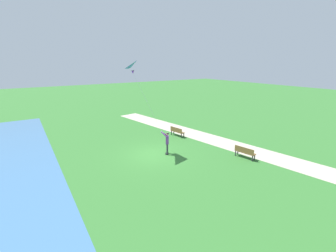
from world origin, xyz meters
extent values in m
plane|color=#33702D|center=(0.00, 0.00, 0.00)|extent=(120.00, 120.00, 0.00)
cube|color=#B7AD99|center=(-6.48, 2.00, 0.01)|extent=(7.79, 31.94, 0.02)
cube|color=#232328|center=(-0.75, 0.60, 0.03)|extent=(0.26, 0.23, 0.06)
cylinder|color=#383842|center=(-0.77, 0.61, 0.45)|extent=(0.14, 0.14, 0.82)
cube|color=#232328|center=(-0.89, 0.40, 0.03)|extent=(0.26, 0.23, 0.06)
cylinder|color=#383842|center=(-0.90, 0.41, 0.45)|extent=(0.14, 0.14, 0.82)
cube|color=#753899|center=(-0.84, 0.51, 1.16)|extent=(0.41, 0.45, 0.60)
sphere|color=#DBB28E|center=(-0.84, 0.51, 1.62)|extent=(0.22, 0.22, 0.22)
ellipsoid|color=black|center=(-0.85, 0.52, 1.66)|extent=(0.31, 0.31, 0.13)
cylinder|color=#753899|center=(-0.60, 0.46, 1.61)|extent=(0.33, 0.54, 0.43)
cylinder|color=#753899|center=(-0.70, 0.31, 1.61)|extent=(0.56, 0.14, 0.43)
sphere|color=#DBB28E|center=(-0.52, 0.30, 1.74)|extent=(0.10, 0.10, 0.10)
pyramid|color=blue|center=(0.88, -0.64, 6.52)|extent=(1.47, 1.71, 0.59)
cone|color=purple|center=(1.16, -0.83, 6.15)|extent=(0.28, 0.28, 0.22)
cylinder|color=black|center=(1.16, -0.83, 6.26)|extent=(0.86, 1.26, 0.02)
cylinder|color=silver|center=(0.32, -0.26, 3.92)|extent=(1.69, 1.14, 4.36)
cube|color=brown|center=(-4.06, -2.66, 0.45)|extent=(0.69, 1.55, 0.05)
cube|color=brown|center=(-3.87, -2.62, 0.68)|extent=(0.29, 1.49, 0.40)
cube|color=#2D2D33|center=(-4.10, -3.34, 0.23)|extent=(0.07, 0.07, 0.45)
cube|color=#2D2D33|center=(-3.79, -3.29, 0.23)|extent=(0.07, 0.07, 0.45)
cube|color=#2D2D33|center=(-4.33, -2.02, 0.23)|extent=(0.07, 0.07, 0.45)
cube|color=#2D2D33|center=(-4.01, -1.97, 0.23)|extent=(0.07, 0.07, 0.45)
cube|color=brown|center=(-5.24, 4.24, 0.45)|extent=(0.69, 1.55, 0.05)
cube|color=brown|center=(-5.06, 4.27, 0.68)|extent=(0.29, 1.49, 0.40)
cube|color=#2D2D33|center=(-5.29, 3.55, 0.23)|extent=(0.07, 0.07, 0.45)
cube|color=#2D2D33|center=(-4.97, 3.61, 0.23)|extent=(0.07, 0.07, 0.45)
cube|color=#2D2D33|center=(-5.51, 4.88, 0.23)|extent=(0.07, 0.07, 0.45)
cube|color=#2D2D33|center=(-5.20, 4.93, 0.23)|extent=(0.07, 0.07, 0.45)
camera|label=1|loc=(7.92, 14.03, 6.82)|focal=24.11mm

